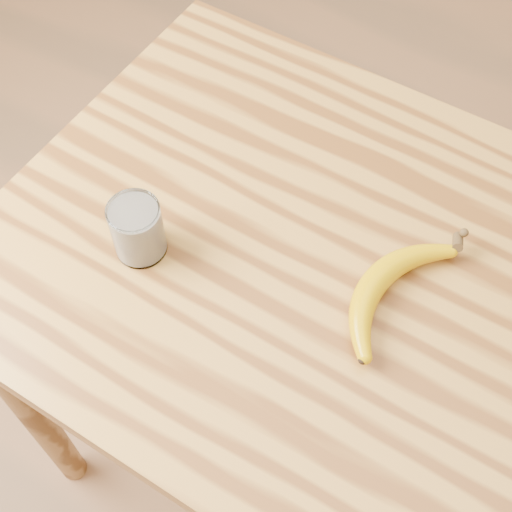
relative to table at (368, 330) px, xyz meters
The scene contains 4 objects.
room 0.58m from the table, ahead, with size 4.04×4.04×2.70m.
table is the anchor object (origin of this frame).
smoothie_glass 0.40m from the table, 159.89° to the right, with size 0.08×0.08×0.10m.
banana 0.15m from the table, behind, with size 0.12×0.33×0.04m, color #CC9A00, non-canonical shape.
Camera 1 is at (0.12, -0.54, 1.80)m, focal length 50.00 mm.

